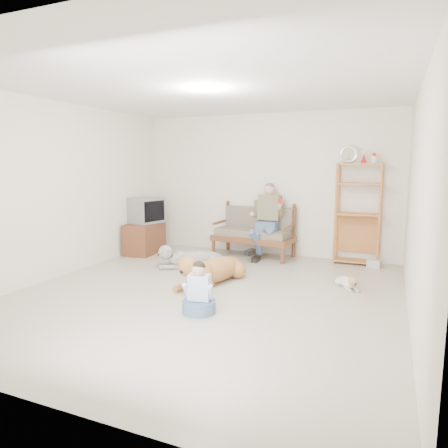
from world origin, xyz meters
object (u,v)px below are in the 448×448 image
at_px(golden_retriever, 211,270).
at_px(etagere, 358,213).
at_px(tv_stand, 145,238).
at_px(loveseat, 254,231).

bearing_deg(golden_retriever, etagere, 63.09).
bearing_deg(etagere, golden_retriever, -131.69).
distance_m(tv_stand, golden_retriever, 2.50).
xyz_separation_m(etagere, tv_stand, (-3.95, -0.71, -0.61)).
height_order(loveseat, golden_retriever, loveseat).
distance_m(etagere, tv_stand, 4.06).
relative_size(etagere, golden_retriever, 1.28).
height_order(etagere, golden_retriever, etagere).
bearing_deg(golden_retriever, tv_stand, 161.11).
height_order(loveseat, etagere, etagere).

